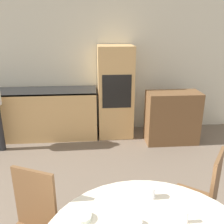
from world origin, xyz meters
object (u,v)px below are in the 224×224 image
chair_far_right (203,195)px  cup (151,192)px  oven_unit (115,92)px  bowl_near (83,217)px  sideboard (172,118)px

chair_far_right → cup: size_ratio=10.25×
oven_unit → bowl_near: (-0.52, -3.12, -0.08)m
chair_far_right → bowl_near: size_ratio=8.18×
cup → oven_unit: bearing=90.2°
oven_unit → cup: 2.93m
sideboard → oven_unit: bearing=157.0°
oven_unit → bowl_near: size_ratio=13.89×
sideboard → cup: size_ratio=9.61×
cup → chair_far_right: bearing=23.7°
sideboard → bowl_near: sideboard is taller
oven_unit → cup: size_ratio=17.42×
oven_unit → chair_far_right: bearing=-77.8°
chair_far_right → cup: bearing=-29.8°
oven_unit → sideboard: (1.00, -0.42, -0.39)m
oven_unit → chair_far_right: 2.76m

